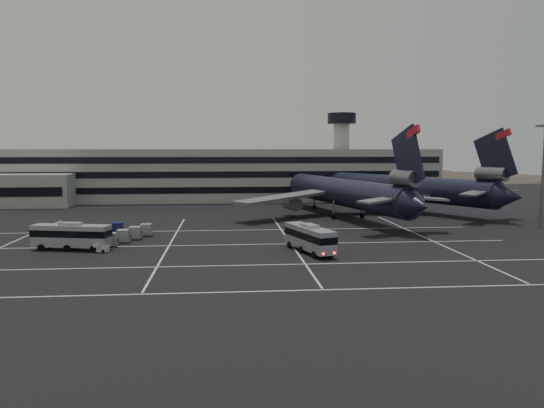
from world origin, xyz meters
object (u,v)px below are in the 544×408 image
(trijet_main, at_px, (345,192))
(uld_cluster, at_px, (114,234))
(bus_near, at_px, (309,237))
(bus_far, at_px, (71,235))
(tug_a, at_px, (83,239))

(trijet_main, xyz_separation_m, uld_cluster, (-41.67, -22.98, -4.27))
(bus_near, xyz_separation_m, bus_far, (-32.93, 4.70, -0.01))
(bus_far, bearing_deg, uld_cluster, -15.84)
(trijet_main, bearing_deg, tug_a, -163.90)
(bus_near, height_order, uld_cluster, bus_near)
(trijet_main, xyz_separation_m, bus_far, (-45.95, -30.73, -3.12))
(bus_far, distance_m, tug_a, 5.09)
(uld_cluster, bearing_deg, bus_near, -23.49)
(bus_near, relative_size, tug_a, 4.50)
(bus_near, bearing_deg, trijet_main, 52.32)
(bus_near, bearing_deg, uld_cluster, 139.00)
(trijet_main, bearing_deg, bus_near, -123.62)
(trijet_main, bearing_deg, bus_far, -159.67)
(bus_near, xyz_separation_m, tug_a, (-32.60, 9.57, -1.45))
(bus_far, height_order, tug_a, bus_far)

